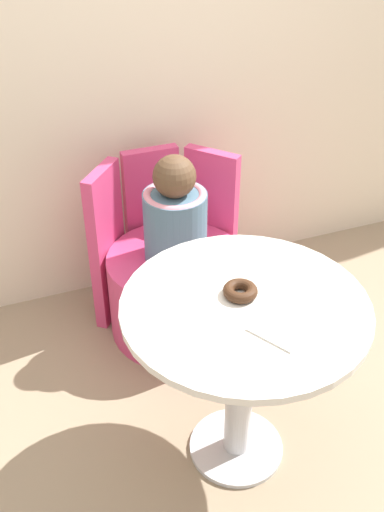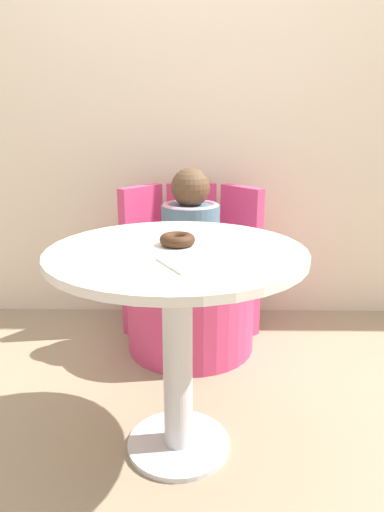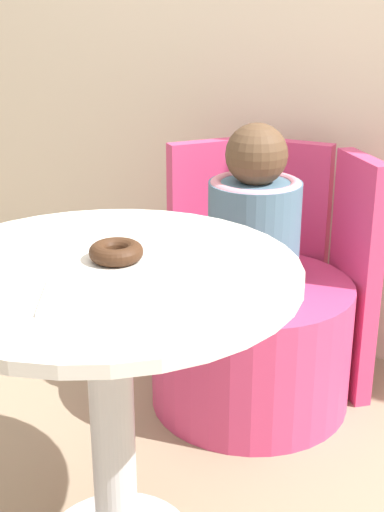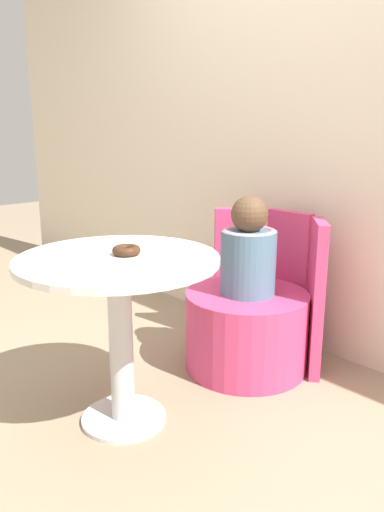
# 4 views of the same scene
# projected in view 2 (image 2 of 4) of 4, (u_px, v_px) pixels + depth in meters

# --- Properties ---
(ground_plane) EXTENTS (12.00, 12.00, 0.00)m
(ground_plane) POSITION_uv_depth(u_px,v_px,m) (195.00, 438.00, 1.56)
(ground_plane) COLOR gray
(back_wall) EXTENTS (6.00, 0.06, 2.40)m
(back_wall) POSITION_uv_depth(u_px,v_px,m) (197.00, 88.00, 2.30)
(back_wall) COLOR beige
(back_wall) RESTS_ON ground_plane
(round_table) EXTENTS (0.76, 0.76, 0.68)m
(round_table) POSITION_uv_depth(u_px,v_px,m) (177.00, 299.00, 1.37)
(round_table) COLOR silver
(round_table) RESTS_ON ground_plane
(tub_chair) EXTENTS (0.59, 0.59, 0.38)m
(tub_chair) POSITION_uv_depth(u_px,v_px,m) (191.00, 309.00, 2.15)
(tub_chair) COLOR #D13D70
(tub_chair) RESTS_ON ground_plane
(booth_backrest) EXTENTS (0.69, 0.25, 0.74)m
(booth_backrest) POSITION_uv_depth(u_px,v_px,m) (191.00, 257.00, 2.33)
(booth_backrest) COLOR #D13D70
(booth_backrest) RESTS_ON ground_plane
(child_figure) EXTENTS (0.26, 0.26, 0.46)m
(child_figure) POSITION_uv_depth(u_px,v_px,m) (191.00, 227.00, 2.03)
(child_figure) COLOR slate
(child_figure) RESTS_ON tub_chair
(donut) EXTENTS (0.11, 0.11, 0.03)m
(donut) POSITION_uv_depth(u_px,v_px,m) (177.00, 239.00, 1.36)
(donut) COLOR #3D2314
(donut) RESTS_ON round_table
(paper_napkin) EXTENTS (0.20, 0.20, 0.01)m
(paper_napkin) POSITION_uv_depth(u_px,v_px,m) (193.00, 262.00, 1.19)
(paper_napkin) COLOR silver
(paper_napkin) RESTS_ON round_table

